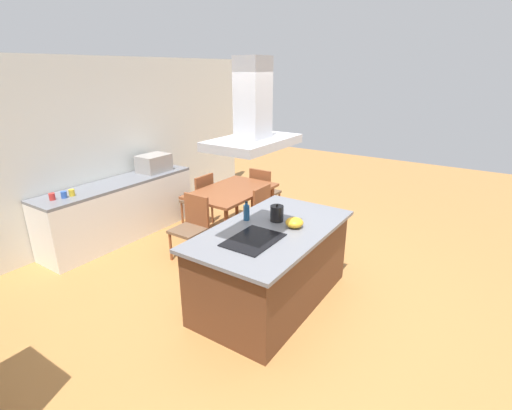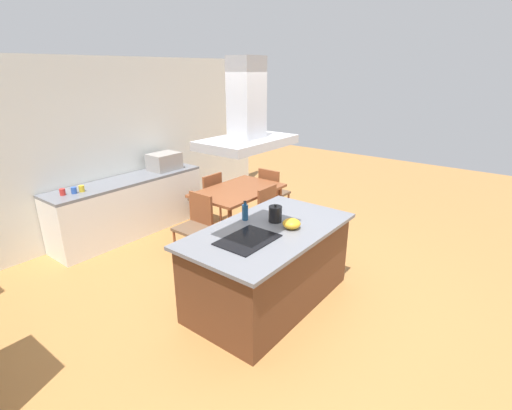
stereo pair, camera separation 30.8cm
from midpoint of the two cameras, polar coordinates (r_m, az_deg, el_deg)
The scene contains 18 objects.
ground at distance 5.34m, azimuth -13.42°, elevation -8.74°, with size 16.00×16.00×0.00m, color #AD753D.
wall_back at distance 6.24m, azimuth -25.67°, elevation 7.26°, with size 7.20×0.10×2.70m, color silver.
kitchen_island at distance 4.25m, azimuth 0.32°, elevation -9.09°, with size 1.96×1.11×0.90m.
cooktop at distance 3.78m, azimuth -2.75°, elevation -5.36°, with size 0.60×0.44×0.01m, color black.
tea_kettle at distance 4.21m, azimuth 1.12°, elevation -1.30°, with size 0.20×0.15×0.21m.
olive_oil_bottle at distance 4.24m, azimuth -3.54°, elevation -1.13°, with size 0.07×0.07×0.23m.
mixing_bowl at distance 4.07m, azimuth 3.71°, elevation -2.71°, with size 0.20×0.20×0.11m, color gold.
back_counter at distance 6.27m, azimuth -21.21°, elevation -0.66°, with size 2.50×0.62×0.90m.
countertop_microwave at distance 6.54m, azimuth -16.59°, elevation 6.11°, with size 0.50×0.38×0.28m, color #9E9993.
coffee_mug_red at distance 5.66m, azimuth -30.00°, elevation 1.09°, with size 0.08×0.08×0.09m, color red.
coffee_mug_blue at distance 5.67m, azimuth -28.59°, elevation 1.37°, with size 0.08×0.08×0.09m, color #2D56B2.
coffee_mug_yellow at distance 5.71m, azimuth -27.63°, elevation 1.65°, with size 0.08×0.08×0.09m, color gold.
dining_table at distance 5.87m, azimuth -5.21°, elevation 1.54°, with size 1.40×0.90×0.75m.
chair_facing_back_wall at distance 6.34m, azimuth -9.87°, elevation 1.23°, with size 0.42×0.42×0.89m.
chair_facing_island at distance 5.56m, azimuth 0.22°, elevation -1.21°, with size 0.42×0.42×0.89m.
chair_at_left_end at distance 5.29m, azimuth -11.34°, elevation -2.74°, with size 0.42×0.42×0.89m.
chair_at_right_end at distance 6.62m, azimuth -0.23°, elevation 2.35°, with size 0.42×0.42×0.89m.
range_hood at distance 3.44m, azimuth -3.09°, elevation 12.94°, with size 0.90×0.55×0.78m.
Camera 1 is at (-3.20, -1.91, 2.53)m, focal length 26.30 mm.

